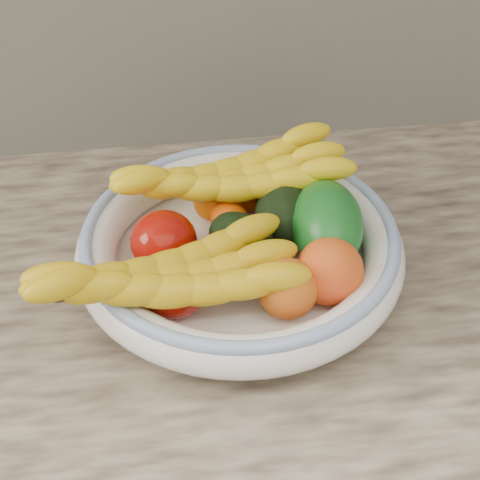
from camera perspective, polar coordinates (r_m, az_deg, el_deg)
name	(u,v)px	position (r m, az deg, el deg)	size (l,w,h in m)	color
kitchen_counter	(238,462)	(1.26, -0.17, -16.85)	(2.44, 0.66, 1.40)	brown
fruit_bowl	(240,247)	(0.87, 0.00, -0.58)	(0.39, 0.39, 0.08)	white
clementine_back_left	(214,202)	(0.94, -2.05, 2.99)	(0.05, 0.05, 0.05)	orange
clementine_back_right	(257,191)	(0.95, 1.31, 3.78)	(0.06, 0.06, 0.05)	#F54F05
clementine_back_mid	(229,218)	(0.91, -0.88, 1.69)	(0.05, 0.05, 0.04)	#FF6005
tomato_left	(164,241)	(0.87, -5.94, -0.08)	(0.08, 0.08, 0.07)	#A00D05
tomato_near_left	(174,285)	(0.81, -5.18, -3.48)	(0.08, 0.08, 0.07)	#B01209
avocado_center	(242,241)	(0.86, 0.12, -0.08)	(0.06, 0.09, 0.06)	black
avocado_right	(286,212)	(0.90, 3.55, 2.19)	(0.08, 0.11, 0.08)	black
green_mango	(326,224)	(0.87, 6.72, 1.22)	(0.08, 0.13, 0.09)	#105817
peach_front	(288,289)	(0.80, 3.71, -3.78)	(0.07, 0.07, 0.07)	orange
peach_right	(329,271)	(0.82, 6.94, -2.44)	(0.08, 0.08, 0.08)	orange
banana_bunch_back	(231,183)	(0.91, -0.71, 4.46)	(0.31, 0.11, 0.09)	yellow
banana_bunch_front	(167,283)	(0.78, -5.70, -3.31)	(0.31, 0.12, 0.09)	gold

